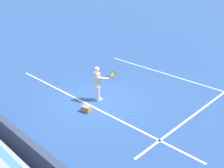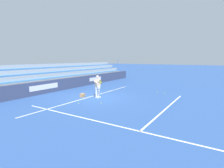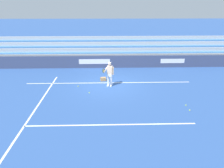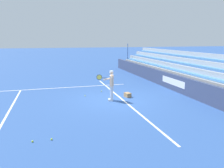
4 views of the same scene
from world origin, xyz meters
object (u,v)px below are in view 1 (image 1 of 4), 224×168
(tennis_ball_near_player, at_px, (98,61))
(tennis_ball_by_box, at_px, (91,63))
(tennis_ball_toward_net, at_px, (133,115))
(tennis_ball_far_right, at_px, (136,99))
(tennis_player, at_px, (98,83))
(ball_box_cardboard, at_px, (86,109))

(tennis_ball_near_player, height_order, tennis_ball_by_box, same)
(tennis_ball_toward_net, height_order, tennis_ball_by_box, same)
(tennis_ball_far_right, bearing_deg, tennis_player, -135.94)
(tennis_player, relative_size, tennis_ball_by_box, 25.98)
(tennis_ball_by_box, bearing_deg, tennis_ball_far_right, -19.98)
(tennis_ball_toward_net, bearing_deg, tennis_ball_near_player, 148.89)
(tennis_player, relative_size, tennis_ball_toward_net, 25.98)
(tennis_ball_far_right, xyz_separation_m, tennis_ball_near_player, (-5.62, 2.68, 0.00))
(tennis_ball_far_right, relative_size, tennis_ball_by_box, 1.00)
(tennis_player, distance_m, tennis_ball_toward_net, 2.38)
(tennis_player, distance_m, tennis_ball_near_player, 5.91)
(tennis_ball_near_player, xyz_separation_m, tennis_ball_toward_net, (6.50, -3.92, 0.00))
(tennis_player, xyz_separation_m, ball_box_cardboard, (0.46, -1.16, -0.76))
(tennis_ball_near_player, relative_size, tennis_ball_toward_net, 1.00)
(ball_box_cardboard, xyz_separation_m, tennis_ball_toward_net, (1.76, 1.22, -0.10))
(ball_box_cardboard, bearing_deg, tennis_ball_near_player, 132.62)
(tennis_player, distance_m, tennis_ball_by_box, 5.51)
(tennis_player, relative_size, tennis_ball_far_right, 25.98)
(tennis_ball_near_player, bearing_deg, tennis_ball_by_box, -91.20)
(ball_box_cardboard, distance_m, tennis_ball_near_player, 6.99)
(tennis_ball_near_player, bearing_deg, tennis_ball_far_right, -25.47)
(ball_box_cardboard, xyz_separation_m, tennis_ball_far_right, (0.89, 2.46, -0.10))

